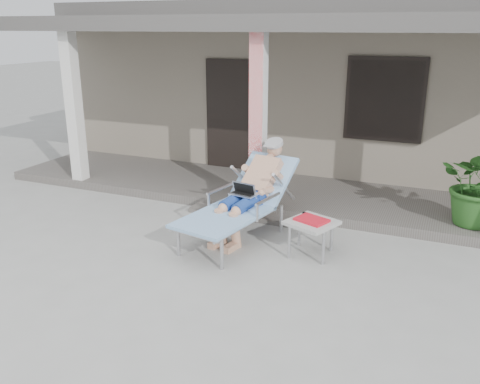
% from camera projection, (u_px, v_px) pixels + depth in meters
% --- Properties ---
extents(ground, '(60.00, 60.00, 0.00)m').
position_uv_depth(ground, '(194.00, 268.00, 6.26)').
color(ground, '#9E9E99').
rests_on(ground, ground).
extents(house, '(10.40, 5.40, 3.30)m').
position_uv_depth(house, '(328.00, 81.00, 11.42)').
color(house, gray).
rests_on(house, ground).
extents(porch_deck, '(10.00, 2.00, 0.15)m').
position_uv_depth(porch_deck, '(275.00, 192.00, 8.86)').
color(porch_deck, '#605B56').
rests_on(porch_deck, ground).
extents(porch_overhang, '(10.00, 2.30, 2.85)m').
position_uv_depth(porch_overhang, '(277.00, 29.00, 7.97)').
color(porch_overhang, silver).
rests_on(porch_overhang, porch_deck).
extents(porch_step, '(2.00, 0.30, 0.07)m').
position_uv_depth(porch_step, '(250.00, 216.00, 7.87)').
color(porch_step, '#605B56').
rests_on(porch_step, ground).
extents(lounger, '(1.18, 2.19, 1.38)m').
position_uv_depth(lounger, '(246.00, 178.00, 6.96)').
color(lounger, '#B7B7BC').
rests_on(lounger, ground).
extents(side_table, '(0.72, 0.72, 0.50)m').
position_uv_depth(side_table, '(312.00, 224.00, 6.50)').
color(side_table, '#ACADA8').
rests_on(side_table, ground).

